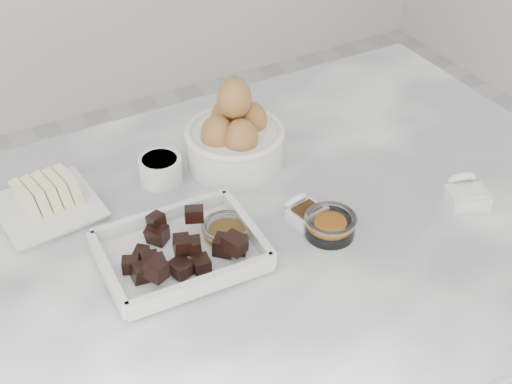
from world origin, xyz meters
TOP-DOWN VIEW (x-y plane):
  - marble_slab at (0.00, 0.00)m, footprint 1.20×0.80m
  - chocolate_dish at (-0.13, -0.01)m, footprint 0.24×0.19m
  - butter_plate at (-0.28, 0.19)m, footprint 0.16×0.16m
  - sugar_ramekin at (-0.08, 0.18)m, footprint 0.07×0.07m
  - egg_bowl at (0.05, 0.17)m, footprint 0.17×0.17m
  - honey_bowl at (-0.05, -0.01)m, footprint 0.08×0.08m
  - zest_bowl at (0.09, -0.07)m, footprint 0.08×0.08m
  - vanilla_spoon at (0.08, -0.02)m, footprint 0.06×0.07m
  - salt_spoon at (0.33, -0.11)m, footprint 0.08×0.09m

SIDE VIEW (x-z plane):
  - marble_slab at x=0.00m, z-range 0.90..0.94m
  - vanilla_spoon at x=0.08m, z-range 0.93..0.97m
  - salt_spoon at x=0.33m, z-range 0.93..0.98m
  - honey_bowl at x=-0.05m, z-range 0.94..0.97m
  - zest_bowl at x=0.09m, z-range 0.94..0.98m
  - butter_plate at x=-0.28m, z-range 0.93..0.99m
  - sugar_ramekin at x=-0.08m, z-range 0.94..0.99m
  - chocolate_dish at x=-0.13m, z-range 0.93..0.99m
  - egg_bowl at x=0.05m, z-range 0.91..1.08m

